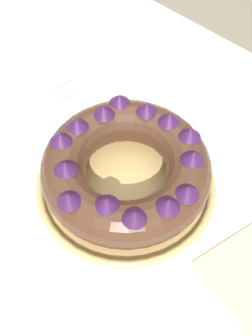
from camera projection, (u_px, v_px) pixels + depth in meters
name	position (u px, v px, depth m)	size (l,w,h in m)	color
ground_plane	(116.00, 316.00, 1.25)	(8.00, 8.00, 0.00)	gray
dining_table	(109.00, 225.00, 0.73)	(1.19, 0.94, 0.75)	silver
serving_dish	(126.00, 184.00, 0.64)	(0.29, 0.29, 0.02)	tan
bundt_cake	(126.00, 167.00, 0.60)	(0.26, 0.26, 0.09)	#4C2D1E
fork	(46.00, 105.00, 0.75)	(0.02, 0.19, 0.01)	white
serving_knife	(25.00, 106.00, 0.75)	(0.02, 0.20, 0.01)	white
cake_knife	(40.00, 124.00, 0.73)	(0.02, 0.17, 0.01)	white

